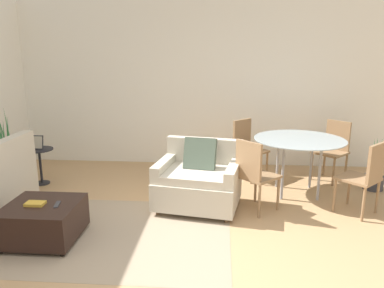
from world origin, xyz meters
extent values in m
plane|color=tan|center=(0.00, 0.00, 0.00)|extent=(20.00, 20.00, 0.00)
cube|color=white|center=(0.00, 3.34, 1.38)|extent=(12.00, 0.06, 2.75)
cube|color=gray|center=(-0.72, 0.62, 0.00)|extent=(2.33, 1.81, 0.00)
cube|color=beige|center=(-0.72, -0.03, 0.00)|extent=(2.28, 0.06, 0.00)
cube|color=beige|center=(-0.72, 0.23, 0.00)|extent=(2.28, 0.06, 0.00)
cube|color=beige|center=(-0.72, 0.49, 0.00)|extent=(2.28, 0.06, 0.00)
cube|color=beige|center=(-0.72, 0.75, 0.00)|extent=(2.28, 0.06, 0.00)
cube|color=beige|center=(-0.72, 1.01, 0.00)|extent=(2.28, 0.06, 0.00)
cube|color=beige|center=(-0.72, 1.27, 0.00)|extent=(2.28, 0.06, 0.00)
cube|color=beige|center=(-2.58, 1.55, 0.58)|extent=(0.85, 0.12, 0.26)
cube|color=beige|center=(0.06, 1.40, 0.23)|extent=(1.12, 0.99, 0.33)
cube|color=beige|center=(0.05, 1.37, 0.44)|extent=(0.87, 0.83, 0.10)
cube|color=beige|center=(0.12, 1.75, 0.61)|extent=(1.00, 0.29, 0.42)
cube|color=beige|center=(-0.38, 1.48, 0.49)|extent=(0.25, 0.78, 0.20)
cube|color=beige|center=(0.49, 1.33, 0.49)|extent=(0.25, 0.78, 0.20)
cylinder|color=brown|center=(-0.41, 1.14, 0.03)|extent=(0.05, 0.05, 0.06)
cylinder|color=brown|center=(0.41, 1.00, 0.03)|extent=(0.05, 0.05, 0.06)
cylinder|color=brown|center=(-0.30, 1.80, 0.03)|extent=(0.05, 0.05, 0.06)
cylinder|color=brown|center=(0.52, 1.66, 0.03)|extent=(0.05, 0.05, 0.06)
cube|color=#4C5B4C|center=(0.07, 1.50, 0.67)|extent=(0.43, 0.28, 0.41)
cube|color=black|center=(-1.49, 0.44, 0.22)|extent=(0.72, 0.70, 0.36)
cylinder|color=black|center=(-1.80, 0.14, 0.02)|extent=(0.04, 0.04, 0.04)
cylinder|color=black|center=(-1.18, 0.14, 0.02)|extent=(0.04, 0.04, 0.04)
cylinder|color=black|center=(-1.80, 0.74, 0.02)|extent=(0.04, 0.04, 0.04)
cylinder|color=black|center=(-1.18, 0.74, 0.02)|extent=(0.04, 0.04, 0.04)
cube|color=gold|center=(-1.55, 0.42, 0.41)|extent=(0.19, 0.12, 0.03)
cube|color=#333338|center=(-1.33, 0.44, 0.40)|extent=(0.07, 0.17, 0.01)
cylinder|color=#333338|center=(-2.79, 2.04, 0.13)|extent=(0.39, 0.39, 0.25)
cylinder|color=black|center=(-2.79, 2.04, 0.24)|extent=(0.36, 0.36, 0.02)
cone|color=#387A42|center=(-2.71, 2.03, 0.70)|extent=(0.05, 0.15, 0.90)
cone|color=#387A42|center=(-2.76, 2.07, 0.64)|extent=(0.09, 0.07, 0.78)
cone|color=#387A42|center=(-2.79, 2.13, 0.63)|extent=(0.10, 0.05, 0.75)
cone|color=#387A42|center=(-2.81, 2.06, 0.61)|extent=(0.07, 0.08, 0.72)
cone|color=#387A42|center=(-2.81, 2.02, 0.64)|extent=(0.11, 0.13, 0.78)
cone|color=#387A42|center=(-2.79, 1.95, 0.75)|extent=(0.15, 0.05, 0.99)
cone|color=#387A42|center=(-2.77, 2.01, 0.66)|extent=(0.14, 0.11, 0.82)
cylinder|color=black|center=(-2.32, 2.09, 0.53)|extent=(0.40, 0.40, 0.02)
cylinder|color=black|center=(-2.32, 2.09, 0.27)|extent=(0.04, 0.04, 0.50)
cylinder|color=black|center=(-2.32, 2.09, 0.01)|extent=(0.22, 0.22, 0.02)
cube|color=black|center=(-2.32, 2.09, 0.64)|extent=(0.15, 0.05, 0.20)
cube|color=#B2A893|center=(-2.32, 2.08, 0.64)|extent=(0.13, 0.04, 0.17)
cube|color=black|center=(-2.32, 2.11, 0.58)|extent=(0.02, 0.04, 0.10)
cylinder|color=#99A8AD|center=(1.39, 1.99, 0.77)|extent=(1.22, 1.22, 0.01)
cylinder|color=#99999E|center=(1.15, 1.75, 0.38)|extent=(0.04, 0.04, 0.77)
cylinder|color=#99999E|center=(1.62, 1.75, 0.38)|extent=(0.04, 0.04, 0.77)
cylinder|color=#99999E|center=(1.15, 2.22, 0.38)|extent=(0.04, 0.04, 0.77)
cylinder|color=#99999E|center=(1.62, 2.22, 0.38)|extent=(0.04, 0.04, 0.77)
cube|color=#93704C|center=(0.79, 1.39, 0.43)|extent=(0.59, 0.59, 0.03)
cube|color=#93704C|center=(0.66, 1.26, 0.68)|extent=(0.29, 0.29, 0.45)
cylinder|color=#93704C|center=(1.05, 1.39, 0.21)|extent=(0.03, 0.03, 0.42)
cylinder|color=#93704C|center=(0.79, 1.65, 0.21)|extent=(0.03, 0.03, 0.42)
cylinder|color=#93704C|center=(0.79, 1.14, 0.21)|extent=(0.03, 0.03, 0.42)
cylinder|color=#93704C|center=(0.54, 1.39, 0.21)|extent=(0.03, 0.03, 0.42)
cube|color=#93704C|center=(1.98, 1.39, 0.43)|extent=(0.59, 0.59, 0.03)
cube|color=#93704C|center=(2.11, 1.26, 0.68)|extent=(0.29, 0.29, 0.45)
cylinder|color=#93704C|center=(1.98, 1.65, 0.21)|extent=(0.03, 0.03, 0.42)
cylinder|color=#93704C|center=(1.73, 1.39, 0.21)|extent=(0.03, 0.03, 0.42)
cylinder|color=#93704C|center=(2.23, 1.39, 0.21)|extent=(0.03, 0.03, 0.42)
cylinder|color=#93704C|center=(1.98, 1.14, 0.21)|extent=(0.03, 0.03, 0.42)
cube|color=#93704C|center=(0.79, 2.58, 0.43)|extent=(0.59, 0.59, 0.03)
cube|color=#93704C|center=(0.66, 2.71, 0.68)|extent=(0.29, 0.29, 0.45)
cylinder|color=#93704C|center=(0.79, 2.33, 0.21)|extent=(0.03, 0.03, 0.42)
cylinder|color=#93704C|center=(1.05, 2.58, 0.21)|extent=(0.03, 0.03, 0.42)
cylinder|color=#93704C|center=(0.54, 2.58, 0.21)|extent=(0.03, 0.03, 0.42)
cylinder|color=#93704C|center=(0.79, 2.84, 0.21)|extent=(0.03, 0.03, 0.42)
cube|color=#93704C|center=(1.98, 2.58, 0.43)|extent=(0.59, 0.59, 0.03)
cube|color=#93704C|center=(2.11, 2.71, 0.68)|extent=(0.29, 0.29, 0.45)
cylinder|color=#93704C|center=(1.73, 2.58, 0.21)|extent=(0.03, 0.03, 0.42)
cylinder|color=#93704C|center=(1.98, 2.33, 0.21)|extent=(0.03, 0.03, 0.42)
cylinder|color=#93704C|center=(1.98, 2.84, 0.21)|extent=(0.03, 0.03, 0.42)
cylinder|color=#93704C|center=(2.23, 2.58, 0.21)|extent=(0.03, 0.03, 0.42)
cylinder|color=#333338|center=(2.51, 2.23, 0.10)|extent=(0.27, 0.27, 0.20)
cylinder|color=black|center=(2.51, 2.23, 0.19)|extent=(0.25, 0.25, 0.02)
cone|color=#387A42|center=(2.56, 2.23, 0.48)|extent=(0.05, 0.10, 0.56)
cone|color=#387A42|center=(2.53, 2.25, 0.43)|extent=(0.06, 0.05, 0.46)
cone|color=#387A42|center=(2.50, 2.25, 0.48)|extent=(0.07, 0.06, 0.56)
cone|color=#387A42|center=(2.47, 2.23, 0.47)|extent=(0.05, 0.10, 0.54)
cone|color=#387A42|center=(2.50, 2.20, 0.41)|extent=(0.11, 0.07, 0.41)
cone|color=#387A42|center=(2.55, 2.17, 0.45)|extent=(0.10, 0.08, 0.50)
camera|label=1|loc=(0.32, -3.00, 1.92)|focal=35.00mm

